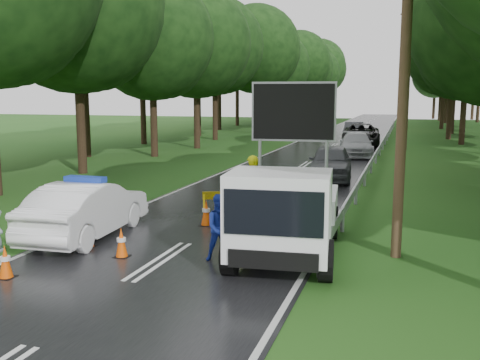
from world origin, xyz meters
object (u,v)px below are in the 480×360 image
at_px(queue_car_first, 331,162).
at_px(queue_car_third, 361,135).
at_px(barrier, 244,199).
at_px(police_sedan, 87,210).
at_px(work_truck, 286,212).
at_px(civilian, 221,228).
at_px(queue_car_second, 356,145).
at_px(queue_car_fourth, 354,130).
at_px(officer, 252,186).

xyz_separation_m(queue_car_first, queue_car_third, (-0.11, 17.63, 0.04)).
bearing_deg(barrier, police_sedan, -164.16).
bearing_deg(queue_car_first, queue_car_third, 85.20).
bearing_deg(police_sedan, work_truck, 173.75).
distance_m(civilian, queue_car_first, 12.96).
bearing_deg(queue_car_third, queue_car_first, -93.60).
bearing_deg(police_sedan, queue_car_second, -107.11).
distance_m(queue_car_second, queue_car_fourth, 13.76).
bearing_deg(queue_car_fourth, police_sedan, -98.38).
relative_size(queue_car_first, queue_car_second, 0.92).
relative_size(barrier, queue_car_third, 0.39).
distance_m(work_truck, queue_car_third, 29.94).
xyz_separation_m(barrier, officer, (-0.03, 1.01, 0.23)).
bearing_deg(barrier, work_truck, -76.80).
height_order(barrier, queue_car_fourth, queue_car_fourth).
bearing_deg(police_sedan, queue_car_third, -103.23).
relative_size(civilian, queue_car_second, 0.31).
height_order(civilian, queue_car_third, queue_car_third).
height_order(work_truck, officer, work_truck).
xyz_separation_m(civilian, queue_car_first, (0.72, 12.94, 0.01)).
xyz_separation_m(police_sedan, civilian, (4.13, -0.83, 0.02)).
relative_size(police_sedan, queue_car_second, 0.93).
height_order(civilian, queue_car_first, queue_car_first).
relative_size(police_sedan, queue_car_first, 1.01).
bearing_deg(queue_car_fourth, work_truck, -89.58).
relative_size(queue_car_first, queue_car_third, 0.78).
relative_size(queue_car_second, queue_car_fourth, 1.13).
bearing_deg(officer, work_truck, 98.25).
bearing_deg(officer, queue_car_fourth, -108.40).
relative_size(queue_car_first, queue_car_fourth, 1.04).
height_order(barrier, civilian, civilian).
xyz_separation_m(queue_car_third, queue_car_fourth, (-1.14, 6.00, -0.09)).
bearing_deg(officer, queue_car_second, -113.00).
height_order(officer, queue_car_second, officer).
xyz_separation_m(police_sedan, work_truck, (5.51, -0.20, 0.35)).
bearing_deg(officer, civilian, 78.75).
relative_size(police_sedan, civilian, 3.00).
height_order(queue_car_first, queue_car_third, queue_car_third).
xyz_separation_m(officer, queue_car_third, (1.17, 26.06, -0.16)).
height_order(police_sedan, queue_car_second, police_sedan).
distance_m(barrier, queue_car_fourth, 33.07).
bearing_deg(queue_car_first, police_sedan, -116.99).
bearing_deg(queue_car_fourth, queue_car_first, -89.60).
xyz_separation_m(police_sedan, barrier, (3.60, 2.66, -0.00)).
height_order(barrier, officer, officer).
bearing_deg(queue_car_first, civilian, -98.32).
height_order(queue_car_first, queue_car_second, queue_car_first).
xyz_separation_m(police_sedan, officer, (3.57, 3.67, 0.23)).
xyz_separation_m(officer, queue_car_second, (1.50, 18.38, -0.25)).
bearing_deg(work_truck, queue_car_first, 87.39).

